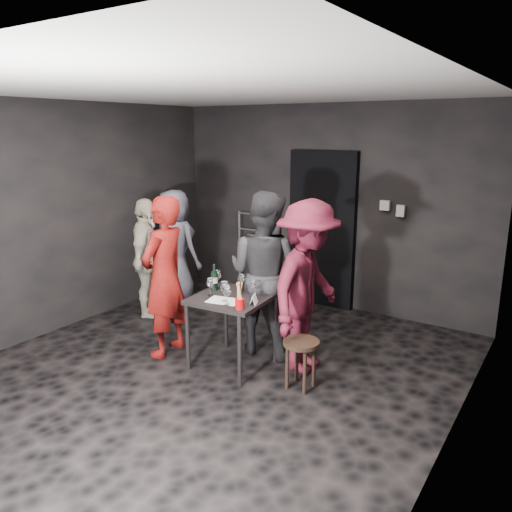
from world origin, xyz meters
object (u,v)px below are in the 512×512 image
Objects in this scene: man_maroon at (308,274)px; wine_bottle at (214,280)px; tasting_table at (232,306)px; woman_black at (265,260)px; hand_truck at (248,279)px; stool at (301,351)px; breadstick_cup at (240,296)px; bystander_cream at (147,257)px; bystander_grey at (175,244)px; server_red at (164,266)px.

man_maroon is 7.22× the size of wine_bottle.
tasting_table is 2.72× the size of wine_bottle.
wine_bottle is (-0.34, -0.43, -0.17)m from woman_black.
wine_bottle is at bearing 105.93° from man_maroon.
woman_black is at bearing -53.70° from hand_truck.
man_maroon reaches higher than hand_truck.
man_maroon reaches higher than stool.
tasting_table is 1.60× the size of stool.
woman_black reaches higher than breadstick_cup.
bystander_cream is 0.95× the size of bystander_grey.
breadstick_cup is at bearing 78.26° from server_red.
stool is 0.24× the size of server_red.
tasting_table is 0.38× the size of server_red.
breadstick_cup is (0.54, -0.31, 0.02)m from wine_bottle.
woman_black reaches higher than bystander_cream.
breadstick_cup is (-0.38, -0.61, -0.12)m from man_maroon.
breadstick_cup is at bearing 102.82° from woman_black.
server_red is 1.73m from bystander_grey.
bystander_grey is 1.94m from wine_bottle.
stool is at bearing -0.93° from tasting_table.
bystander_cream is at bearing -115.30° from hand_truck.
man_maroon is 0.98m from wine_bottle.
breadstick_cup is (2.03, -0.81, 0.09)m from bystander_cream.
woman_black is at bearing 120.88° from server_red.
breadstick_cup is at bearing 148.66° from bystander_grey.
stool is at bearing 158.33° from bystander_grey.
man_maroon reaches higher than bystander_cream.
wine_bottle is (0.50, 0.21, -0.13)m from server_red.
bystander_grey is at bearing 69.72° from man_maroon.
hand_truck is 1.61× the size of tasting_table.
woman_black is (1.25, -1.51, 0.81)m from hand_truck.
woman_black reaches higher than bystander_grey.
bystander_grey is (-1.92, 0.71, -0.20)m from woman_black.
hand_truck reaches higher than stool.
stool is 1.69m from server_red.
bystander_grey reaches higher than bystander_cream.
server_red is 7.20× the size of breadstick_cup.
server_red reaches higher than stool.
woman_black is at bearing 162.78° from bystander_grey.
breadstick_cup is at bearing -42.12° from tasting_table.
man_maroon is (1.43, 0.51, 0.01)m from server_red.
bystander_grey reaches higher than breadstick_cup.
woman_black reaches higher than wine_bottle.
stool is at bearing 88.63° from server_red.
server_red reaches higher than wine_bottle.
bystander_grey is 6.00× the size of wine_bottle.
man_maroon reaches higher than server_red.
server_red is at bearing 34.62° from woman_black.
server_red is 1.25× the size of bystander_cream.
wine_bottle is (-0.93, -0.30, -0.14)m from man_maroon.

